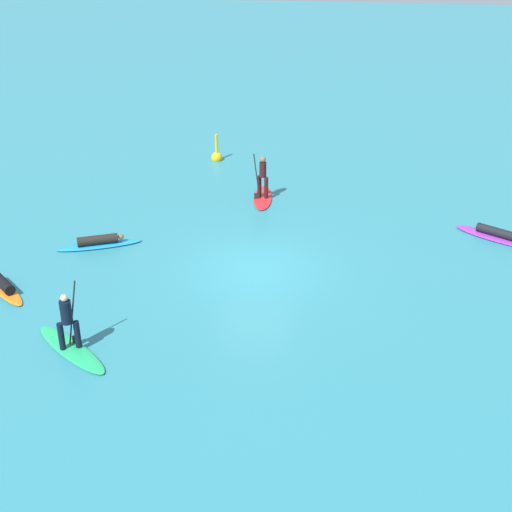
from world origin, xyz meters
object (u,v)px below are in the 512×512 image
at_px(surfer_on_orange_board, 2,285).
at_px(surfer_on_blue_board, 99,242).
at_px(marker_buoy, 217,156).
at_px(surfer_on_green_board, 70,339).
at_px(surfer_on_red_board, 263,189).
at_px(surfer_on_purple_board, 497,235).

xyz_separation_m(surfer_on_orange_board, surfer_on_blue_board, (2.17, 3.31, -0.00)).
height_order(surfer_on_blue_board, marker_buoy, marker_buoy).
height_order(surfer_on_blue_board, surfer_on_green_board, surfer_on_green_board).
relative_size(surfer_on_red_board, marker_buoy, 1.88).
relative_size(surfer_on_orange_board, surfer_on_green_board, 0.83).
height_order(surfer_on_red_board, marker_buoy, surfer_on_red_board).
height_order(surfer_on_orange_board, marker_buoy, marker_buoy).
bearing_deg(marker_buoy, surfer_on_green_board, -95.76).
distance_m(surfer_on_orange_board, surfer_on_blue_board, 3.95).
height_order(surfer_on_red_board, surfer_on_green_board, surfer_on_green_board).
bearing_deg(surfer_on_red_board, surfer_on_green_board, -23.89).
height_order(surfer_on_orange_board, surfer_on_red_board, surfer_on_red_board).
distance_m(surfer_on_blue_board, surfer_on_purple_board, 14.45).
height_order(surfer_on_red_board, surfer_on_blue_board, surfer_on_red_board).
xyz_separation_m(surfer_on_red_board, surfer_on_purple_board, (8.91, -2.71, -0.31)).
bearing_deg(surfer_on_purple_board, surfer_on_orange_board, -128.81).
height_order(surfer_on_orange_board, surfer_on_blue_board, surfer_on_blue_board).
relative_size(surfer_on_red_board, surfer_on_green_board, 0.89).
relative_size(surfer_on_purple_board, surfer_on_green_board, 1.05).
xyz_separation_m(surfer_on_blue_board, surfer_on_green_board, (1.17, -6.36, 0.24)).
distance_m(surfer_on_orange_board, surfer_on_purple_board, 17.36).
xyz_separation_m(surfer_on_orange_board, surfer_on_green_board, (3.34, -3.05, 0.23)).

